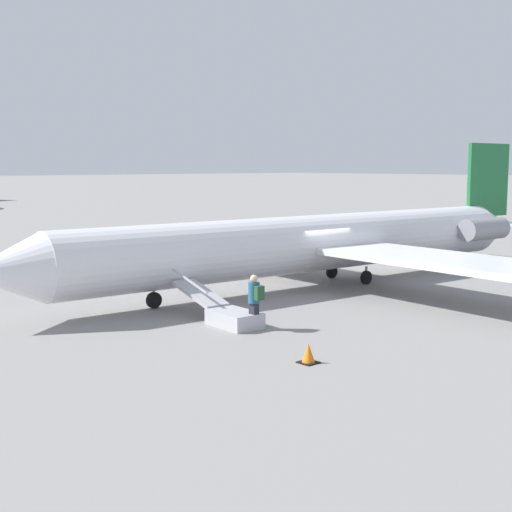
% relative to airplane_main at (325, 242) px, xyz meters
% --- Properties ---
extents(ground_plane, '(600.00, 600.00, 0.00)m').
position_rel_airplane_main_xyz_m(ground_plane, '(0.88, -0.06, -1.86)').
color(ground_plane, gray).
extents(airplane_main, '(28.98, 22.06, 6.23)m').
position_rel_airplane_main_xyz_m(airplane_main, '(0.00, 0.00, 0.00)').
color(airplane_main, silver).
rests_on(airplane_main, ground).
extents(boarding_stairs, '(1.28, 4.07, 1.60)m').
position_rel_airplane_main_xyz_m(boarding_stairs, '(8.08, 3.17, -1.50)').
color(boarding_stairs, '#B2B2B7').
rests_on(boarding_stairs, ground).
extents(passenger, '(0.36, 0.55, 1.74)m').
position_rel_airplane_main_xyz_m(passenger, '(7.94, 4.36, -0.86)').
color(passenger, '#23232D').
rests_on(passenger, ground).
extents(traffic_cone_near_stairs, '(0.47, 0.47, 0.52)m').
position_rel_airplane_main_xyz_m(traffic_cone_near_stairs, '(9.39, 8.09, -1.62)').
color(traffic_cone_near_stairs, black).
rests_on(traffic_cone_near_stairs, ground).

